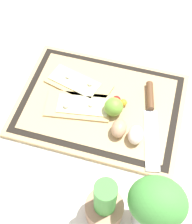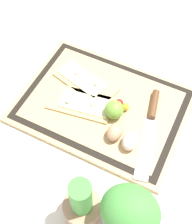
% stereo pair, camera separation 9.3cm
% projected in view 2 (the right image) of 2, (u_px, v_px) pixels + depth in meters
% --- Properties ---
extents(ground_plane, '(6.00, 6.00, 0.00)m').
position_uv_depth(ground_plane, '(103.00, 107.00, 0.98)').
color(ground_plane, silver).
extents(cutting_board, '(0.51, 0.38, 0.02)m').
position_uv_depth(cutting_board, '(103.00, 105.00, 0.97)').
color(cutting_board, tan).
rests_on(cutting_board, ground_plane).
extents(pizza_slice_near, '(0.23, 0.15, 0.02)m').
position_uv_depth(pizza_slice_near, '(85.00, 81.00, 1.01)').
color(pizza_slice_near, tan).
rests_on(pizza_slice_near, cutting_board).
extents(pizza_slice_far, '(0.21, 0.13, 0.02)m').
position_uv_depth(pizza_slice_far, '(81.00, 103.00, 0.96)').
color(pizza_slice_far, tan).
rests_on(pizza_slice_far, cutting_board).
extents(knife, '(0.10, 0.30, 0.02)m').
position_uv_depth(knife, '(151.00, 118.00, 0.93)').
color(knife, silver).
rests_on(knife, cutting_board).
extents(egg_brown, '(0.04, 0.06, 0.04)m').
position_uv_depth(egg_brown, '(115.00, 132.00, 0.89)').
color(egg_brown, tan).
rests_on(egg_brown, cutting_board).
extents(egg_pink, '(0.04, 0.06, 0.04)m').
position_uv_depth(egg_pink, '(130.00, 141.00, 0.87)').
color(egg_pink, beige).
rests_on(egg_pink, cutting_board).
extents(lime, '(0.06, 0.06, 0.06)m').
position_uv_depth(lime, '(114.00, 110.00, 0.92)').
color(lime, '#70A838').
rests_on(lime, cutting_board).
extents(cherry_tomato_red, '(0.03, 0.03, 0.03)m').
position_uv_depth(cherry_tomato_red, '(119.00, 103.00, 0.95)').
color(cherry_tomato_red, red).
rests_on(cherry_tomato_red, cutting_board).
extents(cherry_tomato_yellow, '(0.02, 0.02, 0.02)m').
position_uv_depth(cherry_tomato_yellow, '(125.00, 107.00, 0.95)').
color(cherry_tomato_yellow, gold).
rests_on(cherry_tomato_yellow, cutting_board).
extents(herb_pot, '(0.09, 0.09, 0.20)m').
position_uv_depth(herb_pot, '(82.00, 206.00, 0.75)').
color(herb_pot, '#AD7A5B').
rests_on(herb_pot, ground_plane).
extents(herb_glass, '(0.13, 0.11, 0.21)m').
position_uv_depth(herb_glass, '(129.00, 215.00, 0.68)').
color(herb_glass, silver).
rests_on(herb_glass, ground_plane).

